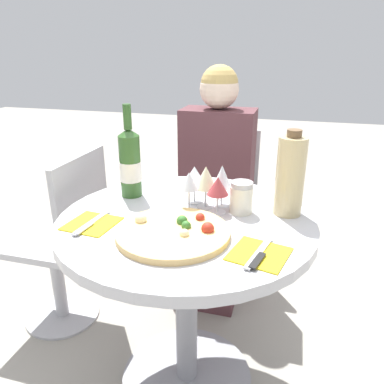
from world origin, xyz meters
TOP-DOWN VIEW (x-y plane):
  - ground_plane at (0.00, 0.00)m, footprint 12.00×12.00m
  - dining_table at (0.00, 0.00)m, footprint 0.86×0.86m
  - chair_behind_diner at (-0.05, 0.79)m, footprint 0.39×0.39m
  - seated_diner at (-0.05, 0.65)m, footprint 0.36×0.43m
  - chair_empty_side at (-0.64, 0.20)m, footprint 0.39×0.39m
  - pizza_large at (0.00, -0.13)m, footprint 0.35×0.35m
  - wine_bottle at (-0.26, 0.14)m, footprint 0.08×0.08m
  - tall_carafe at (0.32, 0.12)m, footprint 0.09×0.09m
  - sugar_shaker at (0.17, 0.09)m, footprint 0.08×0.08m
  - wine_glass_center at (0.04, 0.10)m, footprint 0.08×0.08m
  - wine_glass_back_left at (-0.01, 0.14)m, footprint 0.08×0.08m
  - wine_glass_back_right at (0.09, 0.14)m, footprint 0.07×0.07m
  - wine_glass_front_left at (-0.01, 0.07)m, footprint 0.07×0.07m
  - wine_glass_front_right at (0.09, 0.07)m, footprint 0.07×0.07m
  - place_setting_left at (-0.28, -0.13)m, footprint 0.16×0.19m
  - place_setting_right at (0.26, -0.18)m, footprint 0.18×0.19m

SIDE VIEW (x-z plane):
  - ground_plane at x=0.00m, z-range 0.00..0.00m
  - chair_behind_diner at x=-0.05m, z-range 0.00..0.83m
  - chair_empty_side at x=-0.64m, z-range 0.00..0.83m
  - seated_diner at x=-0.05m, z-range -0.06..1.12m
  - dining_table at x=0.00m, z-range 0.18..0.90m
  - place_setting_left at x=-0.28m, z-range 0.71..0.72m
  - place_setting_right at x=0.26m, z-range 0.71..0.72m
  - pizza_large at x=0.00m, z-range 0.70..0.75m
  - sugar_shaker at x=0.17m, z-range 0.71..0.82m
  - wine_glass_front_right at x=0.09m, z-range 0.74..0.87m
  - wine_glass_front_left at x=-0.01m, z-range 0.75..0.88m
  - wine_glass_back_left at x=-0.01m, z-range 0.75..0.88m
  - wine_glass_back_right at x=0.09m, z-range 0.74..0.89m
  - wine_glass_center at x=0.04m, z-range 0.75..0.90m
  - wine_bottle at x=-0.26m, z-range 0.67..1.02m
  - tall_carafe at x=0.32m, z-range 0.71..0.99m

